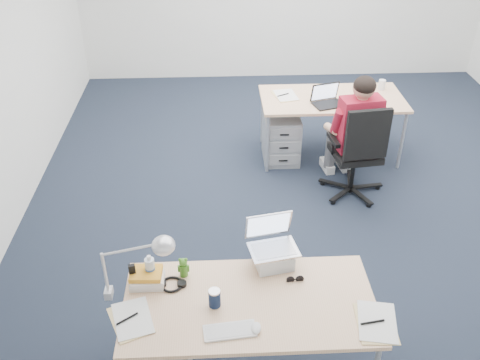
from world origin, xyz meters
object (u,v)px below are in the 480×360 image
water_bottle (150,268)px  sunglasses (295,279)px  desk_near (250,307)px  bear_figurine (183,267)px  seated_person (352,131)px  can_koozie (215,298)px  cordless_phone (133,275)px  computer_mouse (256,328)px  office_chair (354,169)px  silver_laptop (274,245)px  desk_lamp (128,267)px  dark_laptop (329,95)px  book_stack (147,278)px  wireless_keyboard (230,331)px  headphones (172,284)px  desk_far (332,101)px  far_cup (382,85)px  drawer_pedestal_near (161,344)px  drawer_pedestal_far (281,137)px

water_bottle → sunglasses: (0.95, -0.05, -0.09)m
desk_near → sunglasses: size_ratio=13.42×
bear_figurine → sunglasses: size_ratio=1.25×
seated_person → can_koozie: (-1.43, -2.42, 0.15)m
cordless_phone → sunglasses: (1.06, -0.02, -0.07)m
water_bottle → sunglasses: 0.96m
computer_mouse → can_koozie: can_koozie is taller
office_chair → silver_laptop: 2.24m
silver_laptop → desk_lamp: (-0.93, -0.25, 0.07)m
dark_laptop → can_koozie: bearing=-130.1°
computer_mouse → dark_laptop: bearing=79.4°
book_stack → wireless_keyboard: bearing=-39.5°
desk_near → headphones: 0.53m
can_koozie → silver_laptop: bearing=41.9°
wireless_keyboard → dark_laptop: bearing=63.0°
wireless_keyboard → headphones: size_ratio=1.61×
computer_mouse → water_bottle: size_ratio=0.45×
can_koozie → desk_lamp: 0.57m
computer_mouse → bear_figurine: (-0.45, 0.50, 0.06)m
seated_person → office_chair: bearing=-91.9°
book_stack → dark_laptop: bearing=57.4°
wireless_keyboard → dark_laptop: dark_laptop is taller
headphones → water_bottle: bearing=160.2°
desk_far → can_koozie: 3.36m
seated_person → sunglasses: seated_person is taller
seated_person → far_cup: (0.53, 0.86, 0.14)m
drawer_pedestal_near → computer_mouse: (0.62, -0.31, 0.47)m
desk_lamp → dark_laptop: (1.80, 2.77, -0.12)m
silver_laptop → book_stack: size_ratio=1.55×
dark_laptop → office_chair: bearing=-89.9°
drawer_pedestal_far → far_cup: 1.31m
wireless_keyboard → desk_lamp: 0.74m
drawer_pedestal_near → can_koozie: 0.65m
wireless_keyboard → headphones: headphones is taller
silver_laptop → can_koozie: size_ratio=2.77×
headphones → book_stack: book_stack is taller
drawer_pedestal_far → silver_laptop: (-0.38, -2.65, 0.63)m
drawer_pedestal_far → bear_figurine: bear_figurine is taller
desk_far → book_stack: size_ratio=7.21×
drawer_pedestal_far → water_bottle: bearing=-113.4°
desk_near → wireless_keyboard: wireless_keyboard is taller
can_koozie → bear_figurine: bear_figurine is taller
silver_laptop → far_cup: (1.56, 2.92, -0.12)m
sunglasses → dark_laptop: bearing=70.6°
bear_figurine → desk_lamp: size_ratio=0.31×
desk_far → dark_laptop: 0.27m
book_stack → sunglasses: book_stack is taller
drawer_pedestal_far → silver_laptop: size_ratio=1.60×
seated_person → far_cup: bearing=49.4°
drawer_pedestal_near → bear_figurine: (0.18, 0.18, 0.53)m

